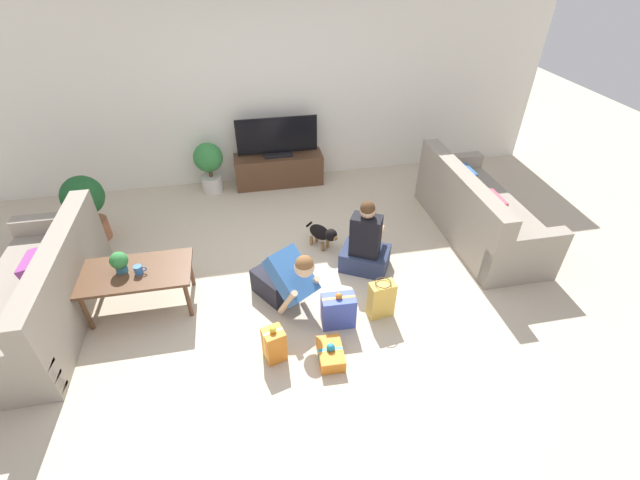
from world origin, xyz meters
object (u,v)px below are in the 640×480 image
object	(u,v)px
potted_plant_back_left	(209,164)
gift_box_c	(274,344)
person_sitting	(365,246)
gift_bag_a	(381,299)
mug	(139,270)
coffee_table	(137,275)
tabletop_plant	(119,262)
potted_plant_corner_left	(85,204)
dog	(323,234)
person_kneeling	(285,279)
gift_box_a	(331,354)
gift_box_b	(338,311)
tv	(277,139)
sofa_right	(477,212)
sofa_left	(41,296)
tv_console	(279,170)

from	to	relation	value
potted_plant_back_left	gift_box_c	distance (m)	3.26
person_sitting	gift_bag_a	bearing A→B (deg)	116.04
potted_plant_back_left	mug	size ratio (longest dim) A/B	6.23
coffee_table	tabletop_plant	bearing A→B (deg)	168.67
potted_plant_corner_left	tabletop_plant	world-z (taller)	potted_plant_corner_left
dog	person_kneeling	bearing A→B (deg)	-159.72
gift_box_a	mug	world-z (taller)	mug
gift_box_b	person_kneeling	bearing A→B (deg)	141.26
tv	gift_box_b	bearing A→B (deg)	-85.52
sofa_right	coffee_table	size ratio (longest dim) A/B	1.92
tv	potted_plant_corner_left	world-z (taller)	tv
person_sitting	gift_box_b	xyz separation A→B (m)	(-0.48, -0.78, -0.14)
sofa_right	tv	world-z (taller)	tv
gift_box_c	sofa_left	bearing A→B (deg)	157.30
gift_box_c	gift_box_a	bearing A→B (deg)	-13.39
potted_plant_corner_left	mug	xyz separation A→B (m)	(0.80, -1.40, -0.00)
gift_box_b	gift_bag_a	distance (m)	0.45
tv_console	person_sitting	distance (m)	2.30
potted_plant_back_left	mug	xyz separation A→B (m)	(-0.62, -2.32, 0.06)
tv	gift_bag_a	distance (m)	3.04
tv_console	tv	xyz separation A→B (m)	(0.00, 0.00, 0.48)
tabletop_plant	sofa_left	bearing A→B (deg)	-177.08
gift_box_c	mug	size ratio (longest dim) A/B	3.27
person_sitting	potted_plant_corner_left	bearing A→B (deg)	8.07
gift_box_c	tabletop_plant	distance (m)	1.71
coffee_table	dog	xyz separation A→B (m)	(1.99, 0.61, -0.20)
tv	sofa_right	bearing A→B (deg)	-38.11
person_sitting	gift_box_c	xyz separation A→B (m)	(-1.14, -1.06, -0.14)
sofa_left	tv_console	world-z (taller)	sofa_left
tv	gift_bag_a	world-z (taller)	tv
person_kneeling	coffee_table	bearing A→B (deg)	136.79
potted_plant_back_left	mug	bearing A→B (deg)	-105.01
coffee_table	gift_box_b	world-z (taller)	coffee_table
gift_box_c	mug	bearing A→B (deg)	143.87
sofa_left	potted_plant_corner_left	xyz separation A→B (m)	(0.15, 1.37, 0.20)
coffee_table	gift_box_c	distance (m)	1.56
tv	dog	xyz separation A→B (m)	(0.33, -1.72, -0.50)
sofa_right	gift_box_a	xyz separation A→B (m)	(-2.20, -1.59, -0.24)
sofa_left	person_sitting	world-z (taller)	person_sitting
coffee_table	potted_plant_back_left	xyz separation A→B (m)	(0.67, 2.28, 0.03)
potted_plant_corner_left	tabletop_plant	distance (m)	1.48
gift_box_b	tv_console	bearing A→B (deg)	94.48
gift_box_b	mug	distance (m)	1.97
gift_box_b	coffee_table	bearing A→B (deg)	161.76
person_kneeling	tv	bearing A→B (deg)	51.88
coffee_table	tv	xyz separation A→B (m)	(1.67, 2.33, 0.30)
dog	gift_box_a	distance (m)	1.67
tv_console	person_sitting	xyz separation A→B (m)	(0.72, -2.18, 0.08)
potted_plant_back_left	dog	xyz separation A→B (m)	(1.32, -1.67, -0.23)
sofa_right	coffee_table	distance (m)	3.97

